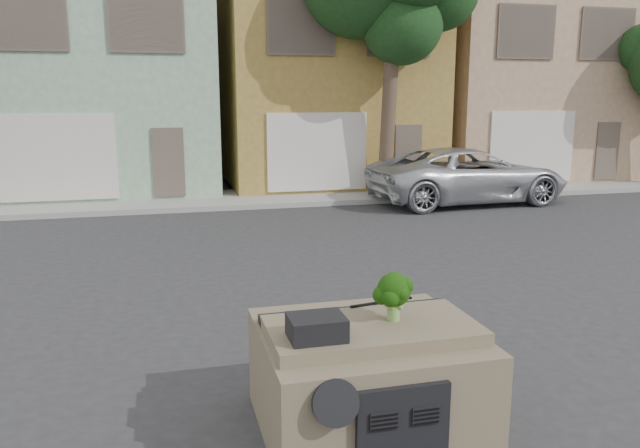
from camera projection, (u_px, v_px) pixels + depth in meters
name	position (u px, v px, depth m)	size (l,w,h in m)	color
ground_plane	(298.00, 321.00, 8.90)	(120.00, 120.00, 0.00)	#303033
sidewalk	(223.00, 200.00, 18.84)	(40.00, 3.00, 0.15)	gray
townhouse_mint	(103.00, 77.00, 21.02)	(7.20, 8.20, 7.55)	#8CB090
townhouse_tan	(318.00, 78.00, 22.87)	(7.20, 8.20, 7.55)	olive
townhouse_beige	(501.00, 80.00, 24.71)	(7.20, 8.20, 7.55)	tan
silver_pickup	(467.00, 203.00, 18.73)	(2.74, 5.93, 1.65)	silver
tree_near	(389.00, 58.00, 18.56)	(4.40, 4.00, 8.50)	#183916
car_dashboard	(366.00, 374.00, 5.95)	(2.00, 1.80, 1.12)	brown
instrument_hump	(317.00, 327.00, 5.34)	(0.48, 0.38, 0.20)	black
wiper_arm	(382.00, 302.00, 6.26)	(0.70, 0.03, 0.02)	black
broccoli	(394.00, 296.00, 5.75)	(0.38, 0.38, 0.46)	black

